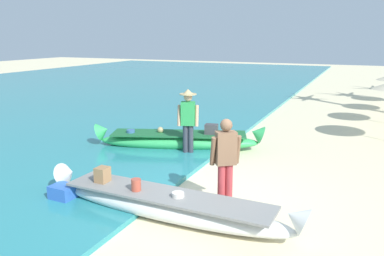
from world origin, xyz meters
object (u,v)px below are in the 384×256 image
(person_vendor_hatted, at_px, (188,118))
(person_tourist_customer, at_px, (226,159))
(boat_green_midground, at_px, (179,140))
(boat_white_foreground, at_px, (165,204))
(cooler_box, at_px, (63,194))

(person_vendor_hatted, bearing_deg, person_tourist_customer, -53.61)
(boat_green_midground, height_order, person_vendor_hatted, person_vendor_hatted)
(boat_white_foreground, relative_size, person_vendor_hatted, 2.74)
(boat_white_foreground, distance_m, cooler_box, 2.08)
(boat_white_foreground, bearing_deg, person_tourist_customer, 44.61)
(cooler_box, bearing_deg, person_vendor_hatted, 78.27)
(person_tourist_customer, distance_m, cooler_box, 3.15)
(boat_white_foreground, height_order, person_vendor_hatted, person_vendor_hatted)
(boat_white_foreground, height_order, boat_green_midground, boat_green_midground)
(person_tourist_customer, xyz_separation_m, cooler_box, (-2.88, -1.03, -0.78))
(boat_white_foreground, distance_m, person_vendor_hatted, 3.73)
(boat_green_midground, bearing_deg, person_tourist_customer, -51.83)
(boat_green_midground, bearing_deg, person_vendor_hatted, -42.68)
(boat_green_midground, relative_size, cooler_box, 10.36)
(boat_white_foreground, height_order, person_tourist_customer, person_tourist_customer)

